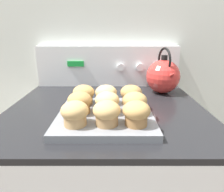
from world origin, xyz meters
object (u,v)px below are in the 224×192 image
object	(u,v)px
muffin_r2_c1	(108,94)
muffin_r0_c0	(76,113)
muffin_r1_c2	(135,103)
muffin_r0_c2	(137,113)
muffin_pan	(107,116)
tea_kettle	(164,76)
muffin_r0_c1	(107,113)
muffin_r2_c2	(132,94)
muffin_r2_c0	(84,94)
muffin_r1_c0	(81,102)
muffin_r1_c1	(108,102)

from	to	relation	value
muffin_r2_c1	muffin_r0_c0	bearing A→B (deg)	-116.55
muffin_r1_c2	muffin_r2_c1	size ratio (longest dim) A/B	1.00
muffin_r0_c2	muffin_r0_c0	bearing A→B (deg)	-179.65
muffin_r0_c2	muffin_r2_c1	size ratio (longest dim) A/B	1.00
muffin_pan	muffin_r1_c2	xyz separation A→B (m)	(0.09, -0.00, 0.05)
tea_kettle	muffin_r0_c0	bearing A→B (deg)	-131.15
muffin_r0_c1	muffin_r2_c2	world-z (taller)	same
muffin_r0_c1	muffin_r0_c2	world-z (taller)	same
muffin_pan	muffin_r2_c1	xyz separation A→B (m)	(0.00, 0.08, 0.05)
muffin_r2_c0	muffin_r2_c1	bearing A→B (deg)	-0.67
muffin_r0_c1	muffin_r0_c0	bearing A→B (deg)	-178.60
muffin_r0_c1	muffin_r1_c0	size ratio (longest dim) A/B	1.00
muffin_r0_c2	muffin_r1_c0	world-z (taller)	same
muffin_r0_c2	muffin_r1_c1	world-z (taller)	same
muffin_r1_c0	tea_kettle	bearing A→B (deg)	41.46
muffin_pan	tea_kettle	distance (m)	0.39
muffin_r0_c2	muffin_r2_c1	distance (m)	0.19
muffin_r2_c1	muffin_r2_c0	bearing A→B (deg)	179.33
muffin_r0_c0	muffin_r1_c2	bearing A→B (deg)	26.09
muffin_r0_c1	muffin_pan	bearing A→B (deg)	91.56
muffin_pan	muffin_r0_c0	bearing A→B (deg)	-134.45
muffin_r2_c0	tea_kettle	xyz separation A→B (m)	(0.33, 0.21, 0.02)
muffin_r2_c0	tea_kettle	size ratio (longest dim) A/B	0.37
muffin_r0_c2	muffin_r1_c0	bearing A→B (deg)	152.93
muffin_r0_c1	muffin_r2_c0	bearing A→B (deg)	116.94
muffin_r0_c1	muffin_r2_c2	distance (m)	0.19
muffin_r0_c2	muffin_r2_c2	world-z (taller)	same
muffin_pan	muffin_r1_c0	bearing A→B (deg)	179.71
muffin_pan	muffin_r1_c2	bearing A→B (deg)	-1.15
muffin_pan	muffin_r2_c1	size ratio (longest dim) A/B	3.91
muffin_r1_c1	muffin_r2_c0	xyz separation A→B (m)	(-0.08, 0.08, 0.00)
muffin_pan	muffin_r2_c2	distance (m)	0.13
muffin_r1_c2	muffin_r2_c0	xyz separation A→B (m)	(-0.17, 0.09, 0.00)
muffin_r0_c1	tea_kettle	bearing A→B (deg)	57.03
muffin_r0_c2	tea_kettle	size ratio (longest dim) A/B	0.37
muffin_r1_c0	muffin_r2_c1	world-z (taller)	same
muffin_pan	muffin_r1_c1	size ratio (longest dim) A/B	3.91
tea_kettle	muffin_r2_c0	bearing A→B (deg)	-147.76
muffin_r1_c1	tea_kettle	xyz separation A→B (m)	(0.24, 0.29, 0.02)
muffin_r0_c2	muffin_r1_c0	size ratio (longest dim) A/B	1.00
muffin_r2_c2	muffin_r1_c0	bearing A→B (deg)	-153.50
muffin_r0_c2	muffin_r1_c2	bearing A→B (deg)	86.72
muffin_r2_c0	muffin_r0_c1	bearing A→B (deg)	-63.06
muffin_r0_c1	muffin_r2_c2	size ratio (longest dim) A/B	1.00
muffin_r1_c0	muffin_r1_c1	world-z (taller)	same
muffin_r0_c2	muffin_r2_c1	bearing A→B (deg)	116.09
muffin_r1_c1	muffin_r2_c0	distance (m)	0.12
muffin_r0_c2	muffin_r1_c1	bearing A→B (deg)	133.23
muffin_r1_c1	muffin_r2_c2	xyz separation A→B (m)	(0.08, 0.08, 0.00)
muffin_r1_c0	tea_kettle	size ratio (longest dim) A/B	0.37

